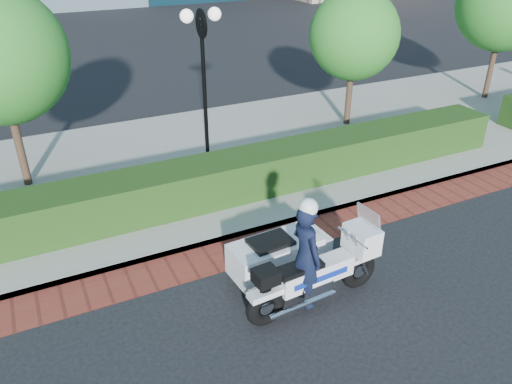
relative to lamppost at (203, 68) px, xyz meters
name	(u,v)px	position (x,y,z in m)	size (l,w,h in m)	color
ground	(261,297)	(-1.00, -5.20, -2.96)	(120.00, 120.00, 0.00)	black
brick_strip	(229,254)	(-1.00, -3.70, -2.95)	(60.00, 1.00, 0.01)	maroon
sidewalk	(165,168)	(-1.00, 0.80, -2.88)	(60.00, 8.00, 0.15)	gray
hedge_main	(193,185)	(-1.00, -1.60, -2.31)	(18.00, 1.20, 1.00)	#1B3210
lamppost	(203,68)	(0.00, 0.00, 0.00)	(1.02, 0.70, 4.21)	black
tree_c	(354,35)	(5.50, 1.30, 0.09)	(2.80, 2.80, 4.30)	#332319
tree_d	(506,3)	(12.00, 1.30, 0.65)	(3.40, 3.40, 5.16)	#332319
police_motorcycle	(297,260)	(-0.38, -5.40, -2.19)	(2.78, 1.96, 2.24)	black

